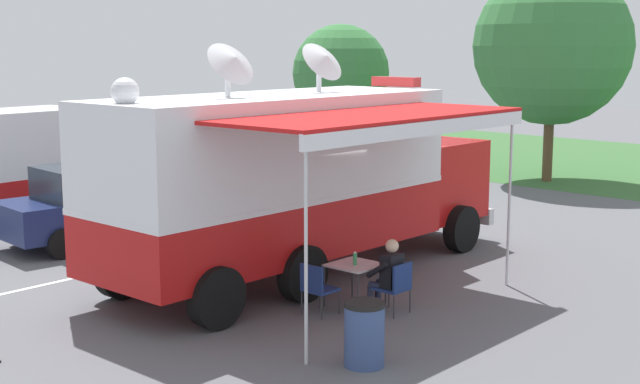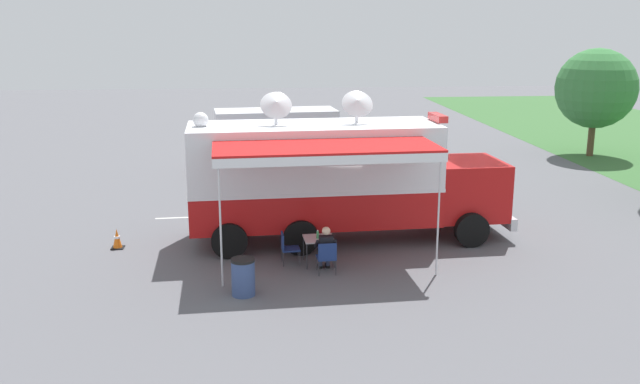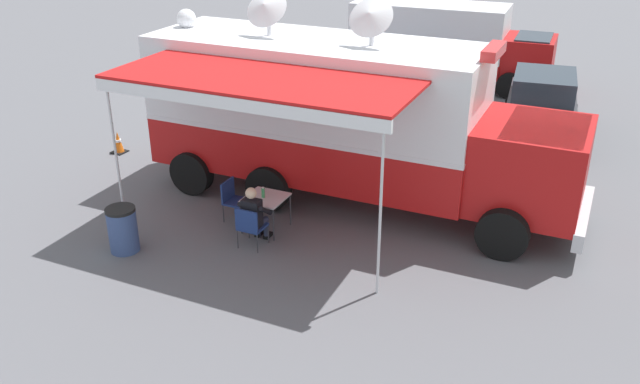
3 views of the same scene
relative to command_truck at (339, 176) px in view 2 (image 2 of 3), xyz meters
The scene contains 14 objects.
ground_plane 2.09m from the command_truck, 89.74° to the right, with size 100.00×100.00×0.00m, color #5B5B60.
lot_stripe 4.89m from the command_truck, 130.41° to the right, with size 0.12×4.80×0.01m, color silver.
command_truck is the anchor object (origin of this frame).
folding_table 2.58m from the command_truck, 20.70° to the right, with size 0.84×0.84×0.73m.
water_bottle 2.54m from the command_truck, 21.27° to the right, with size 0.07×0.07×0.22m.
folding_chair_at_table 3.30m from the command_truck, 12.90° to the right, with size 0.50×0.50×0.87m.
folding_chair_beside_table 2.97m from the command_truck, 39.09° to the right, with size 0.50×0.50×0.87m.
seated_responder 3.08m from the command_truck, 13.95° to the right, with size 0.68×0.57×1.25m.
trash_bin 5.17m from the command_truck, 34.23° to the right, with size 0.57×0.57×0.91m.
traffic_cone 6.68m from the command_truck, 87.91° to the right, with size 0.36×0.36×0.58m.
support_truck 10.12m from the command_truck, behind, with size 2.84×6.97×2.70m.
car_behind_truck 5.57m from the command_truck, 166.10° to the right, with size 2.18×4.28×1.76m.
car_far_corner 6.89m from the command_truck, 153.00° to the left, with size 4.43×2.51×1.76m.
tree_far_left 18.50m from the command_truck, 131.09° to the left, with size 3.82×3.82×5.20m.
Camera 2 is at (19.44, -1.65, 6.30)m, focal length 38.30 mm.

